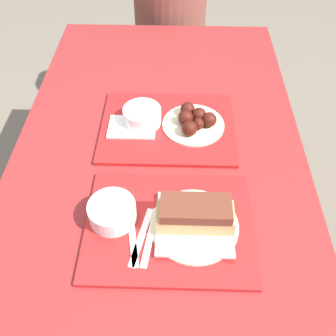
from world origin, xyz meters
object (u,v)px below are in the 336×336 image
tray_near (169,226)px  wings_plate_far (194,121)px  tray_far (167,127)px  bowl_coleslaw_near (112,211)px  bowl_coleslaw_far (142,115)px  brisket_sandwich_plate (195,218)px

tray_near → wings_plate_far: 0.38m
tray_far → wings_plate_far: (0.08, 0.00, 0.03)m
tray_near → bowl_coleslaw_near: bowl_coleslaw_near is taller
tray_near → wings_plate_far: wings_plate_far is taller
tray_near → bowl_coleslaw_far: bearing=104.0°
brisket_sandwich_plate → wings_plate_far: brisket_sandwich_plate is taller
tray_near → brisket_sandwich_plate: 0.08m
bowl_coleslaw_near → bowl_coleslaw_far: 0.38m
bowl_coleslaw_near → bowl_coleslaw_far: size_ratio=1.00×
bowl_coleslaw_near → wings_plate_far: 0.42m
tray_near → tray_far: size_ratio=1.00×
tray_far → bowl_coleslaw_far: size_ratio=3.51×
tray_near → wings_plate_far: bearing=79.7°
bowl_coleslaw_near → bowl_coleslaw_far: (0.05, 0.37, 0.00)m
tray_near → brisket_sandwich_plate: size_ratio=1.89×
brisket_sandwich_plate → bowl_coleslaw_far: 0.42m
brisket_sandwich_plate → tray_far: bearing=101.8°
tray_near → bowl_coleslaw_near: bearing=173.9°
bowl_coleslaw_near → brisket_sandwich_plate: 0.21m
bowl_coleslaw_near → brisket_sandwich_plate: bearing=-5.2°
bowl_coleslaw_near → bowl_coleslaw_far: same height
bowl_coleslaw_far → wings_plate_far: 0.17m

